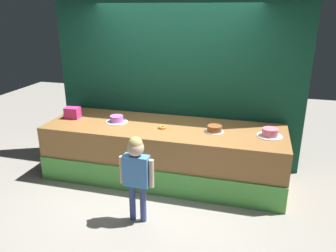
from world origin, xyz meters
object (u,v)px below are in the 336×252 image
child_figure (137,168)px  donut (162,127)px  pink_box (72,113)px  cake_center (214,129)px  cake_left (117,119)px  cake_right (270,133)px

child_figure → donut: 1.08m
pink_box → cake_center: pink_box is taller
cake_left → child_figure: bearing=-57.3°
pink_box → cake_center: size_ratio=0.82×
pink_box → cake_center: 2.21m
child_figure → cake_right: bearing=38.0°
child_figure → donut: child_figure is taller
pink_box → cake_left: bearing=0.1°
child_figure → cake_left: size_ratio=3.27×
cake_left → cake_center: bearing=-1.1°
donut → cake_center: (0.74, 0.06, 0.03)m
donut → cake_right: 1.48m
cake_center → pink_box: bearing=179.3°
cake_left → cake_right: cake_right is taller
cake_right → cake_center: bearing=-178.1°
cake_right → child_figure: bearing=-142.0°
child_figure → cake_center: bearing=56.8°
pink_box → cake_right: size_ratio=0.65×
pink_box → cake_left: size_ratio=0.66×
cake_left → cake_right: 2.21m
child_figure → pink_box: bearing=142.1°
pink_box → cake_right: pink_box is taller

